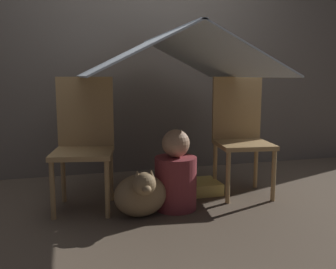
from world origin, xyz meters
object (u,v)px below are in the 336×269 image
Objects in this scene: chair_left at (84,138)px; chair_right at (240,132)px; dog at (141,194)px; person_front at (176,176)px.

chair_right is (1.30, 0.00, 0.00)m from chair_left.
chair_right is 2.62× the size of dog.
chair_right is at bearing 11.18° from chair_left.
chair_left is 1.00× the size of chair_right.
chair_left is 0.75m from person_front.
person_front reaches higher than dog.
dog is at bearing -33.97° from chair_left.
person_front is at bearing -9.94° from chair_left.
chair_right is 1.63× the size of person_front.
chair_left reaches higher than dog.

